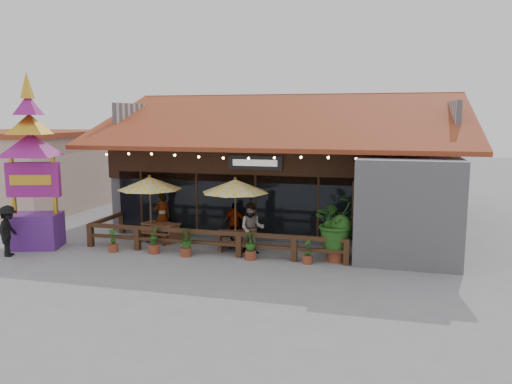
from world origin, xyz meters
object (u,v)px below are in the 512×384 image
(picnic_table_right, at_px, (236,237))
(tropical_plant, at_px, (337,223))
(picnic_table_left, at_px, (161,229))
(thai_sign_tower, at_px, (31,150))
(umbrella_left, at_px, (150,184))
(umbrella_right, at_px, (235,186))
(pedestrian, at_px, (8,231))

(picnic_table_right, distance_m, tropical_plant, 4.03)
(picnic_table_left, distance_m, thai_sign_tower, 5.73)
(umbrella_left, distance_m, umbrella_right, 3.56)
(picnic_table_left, distance_m, picnic_table_right, 3.33)
(umbrella_left, bearing_deg, picnic_table_right, -2.72)
(umbrella_right, bearing_deg, picnic_table_right, -65.79)
(umbrella_right, xyz_separation_m, pedestrian, (-7.60, -3.10, -1.47))
(picnic_table_left, relative_size, tropical_plant, 0.76)
(umbrella_right, xyz_separation_m, picnic_table_left, (-3.26, 0.32, -1.90))
(pedestrian, bearing_deg, picnic_table_left, -71.65)
(umbrella_left, xyz_separation_m, picnic_table_right, (3.60, -0.17, -1.92))
(thai_sign_tower, height_order, pedestrian, thai_sign_tower)
(umbrella_right, bearing_deg, pedestrian, -157.81)
(umbrella_right, height_order, tropical_plant, umbrella_right)
(umbrella_left, bearing_deg, picnic_table_left, 39.67)
(thai_sign_tower, bearing_deg, umbrella_left, 25.91)
(umbrella_left, relative_size, pedestrian, 1.71)
(thai_sign_tower, height_order, tropical_plant, thai_sign_tower)
(picnic_table_left, height_order, picnic_table_right, picnic_table_left)
(picnic_table_right, xyz_separation_m, thai_sign_tower, (-7.48, -1.71, 3.32))
(picnic_table_left, distance_m, tropical_plant, 7.31)
(umbrella_left, relative_size, picnic_table_left, 1.75)
(umbrella_right, height_order, pedestrian, umbrella_right)
(tropical_plant, bearing_deg, thai_sign_tower, -174.86)
(picnic_table_right, distance_m, thai_sign_tower, 8.36)
(umbrella_right, height_order, picnic_table_left, umbrella_right)
(picnic_table_left, relative_size, picnic_table_right, 1.06)
(tropical_plant, distance_m, pedestrian, 11.75)
(umbrella_left, xyz_separation_m, tropical_plant, (7.47, -0.86, -1.03))
(thai_sign_tower, bearing_deg, tropical_plant, 5.14)
(picnic_table_right, height_order, pedestrian, pedestrian)
(umbrella_right, xyz_separation_m, thai_sign_tower, (-7.44, -1.82, 1.38))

